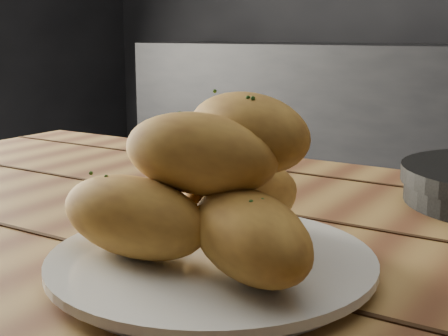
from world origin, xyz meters
TOP-DOWN VIEW (x-y plane):
  - counter at (0.00, 1.70)m, footprint 2.80×0.60m
  - plate at (0.43, -0.66)m, footprint 0.28×0.28m
  - bread_rolls at (0.43, -0.66)m, footprint 0.27×0.23m

SIDE VIEW (x-z plane):
  - counter at x=0.00m, z-range 0.00..0.90m
  - plate at x=0.43m, z-range 0.75..0.77m
  - bread_rolls at x=0.43m, z-range 0.76..0.89m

